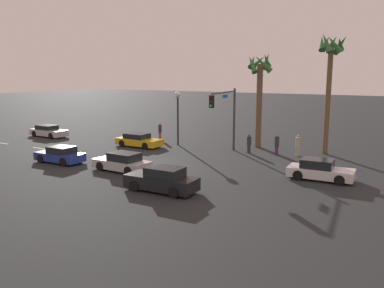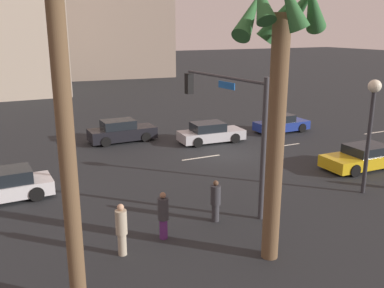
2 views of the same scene
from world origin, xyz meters
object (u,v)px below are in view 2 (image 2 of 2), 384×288
Objects in this scene: car_3 at (121,132)px; car_5 at (210,133)px; streetlamp at (372,113)px; palm_tree_1 at (279,68)px; pedestrian_3 at (163,215)px; pedestrian_0 at (122,229)px; palm_tree_0 at (54,9)px; building_0 at (102,13)px; car_0 at (281,124)px; pedestrian_1 at (216,200)px; car_2 at (4,186)px; car_1 at (363,157)px; traffic_signal at (231,114)px.

car_3 reaches higher than car_5.
streetlamp is 7.94m from palm_tree_1.
pedestrian_3 is at bearing 54.77° from car_5.
palm_tree_1 reaches higher than streetlamp.
palm_tree_0 reaches higher than pedestrian_0.
building_0 reaches higher than streetlamp.
palm_tree_1 reaches higher than car_0.
streetlamp is 7.96m from pedestrian_1.
car_2 is 12.89m from palm_tree_1.
car_1 is 18.22m from palm_tree_0.
traffic_signal reaches higher than car_1.
car_1 is 0.44× the size of palm_tree_0.
building_0 reaches higher than car_3.
palm_tree_0 is (11.13, 13.36, 7.01)m from car_5.
car_5 is 0.43× the size of palm_tree_0.
car_0 is 0.91× the size of car_5.
pedestrian_0 is (11.40, 0.55, -2.73)m from streetlamp.
traffic_signal is at bearing -148.60° from palm_tree_0.
car_5 is at bearing 89.79° from building_0.
car_2 is at bearing 20.05° from car_5.
building_0 reaches higher than palm_tree_1.
pedestrian_0 is (5.46, 2.40, -2.88)m from traffic_signal.
pedestrian_1 is at bearing 89.35° from car_3.
building_0 reaches higher than car_0.
palm_tree_1 is at bearing 90.76° from car_3.
car_0 is 0.68× the size of traffic_signal.
car_5 is at bearing -59.33° from car_1.
traffic_signal is 51.99m from building_0.
streetlamp is 0.51× the size of palm_tree_0.
car_2 reaches higher than car_1.
car_5 is at bearing 152.78° from car_3.
pedestrian_1 is 54.09m from building_0.
palm_tree_0 is at bearing 38.77° from car_0.
building_0 is at bearing -99.90° from pedestrian_1.
pedestrian_1 is (11.24, 10.75, 0.27)m from car_0.
car_1 is at bearing -167.51° from pedestrian_0.
car_1 is at bearing -151.79° from palm_tree_1.
pedestrian_0 is (-3.28, 6.72, 0.33)m from car_2.
car_1 is 9.30m from traffic_signal.
car_2 is 10.36m from car_3.
pedestrian_0 is 55.74m from building_0.
car_1 is at bearing 120.67° from car_5.
pedestrian_0 reaches higher than car_1.
traffic_signal is (9.74, 9.23, 3.23)m from car_0.
palm_tree_0 is (5.95, 16.03, 6.95)m from car_3.
pedestrian_1 is (0.15, 13.09, 0.20)m from car_3.
car_0 is at bearing -141.23° from palm_tree_0.
car_3 is at bearing -61.51° from streetlamp.
car_5 is (-5.19, 2.67, -0.06)m from car_3.
car_5 is 13.28m from pedestrian_3.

